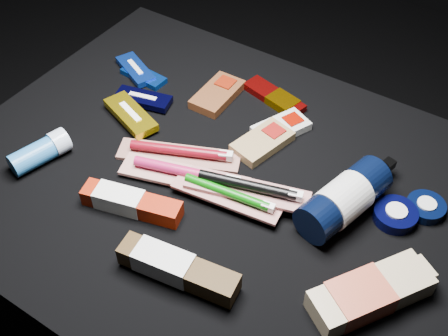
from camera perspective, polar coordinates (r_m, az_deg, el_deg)
The scene contains 21 objects.
ground at distance 1.36m, azimuth -0.78°, elevation -12.25°, with size 3.00×3.00×0.00m, color black.
cloth_table at distance 1.20m, azimuth -0.87°, elevation -7.28°, with size 0.98×0.78×0.40m, color black.
luna_bar_0 at distance 1.27m, azimuth -8.18°, elevation 9.24°, with size 0.11×0.05×0.01m.
luna_bar_1 at distance 1.28m, azimuth -8.98°, elevation 9.85°, with size 0.12×0.09×0.02m.
luna_bar_2 at distance 1.20m, azimuth -8.22°, elevation 6.97°, with size 0.13×0.07×0.02m.
luna_bar_3 at distance 1.16m, azimuth -9.46°, elevation 5.36°, with size 0.14×0.09×0.02m.
clif_bar_0 at distance 1.20m, azimuth -0.54°, elevation 7.62°, with size 0.07×0.13×0.02m.
clif_bar_1 at distance 1.13m, azimuth 6.00°, elevation 4.14°, with size 0.10×0.13×0.02m.
clif_bar_2 at distance 1.10m, azimuth 4.11°, elevation 2.77°, with size 0.09×0.13×0.02m.
power_bar at distance 1.20m, azimuth 5.40°, elevation 7.02°, with size 0.15×0.08×0.02m.
lotion_bottle at distance 0.98m, azimuth 12.09°, elevation -3.09°, with size 0.11×0.23×0.07m.
cream_tin_upper at distance 1.04m, azimuth 19.79°, elevation -3.76°, with size 0.07×0.07×0.02m.
cream_tin_lower at distance 1.01m, azimuth 17.00°, elevation -4.55°, with size 0.08×0.08×0.02m.
bodywash_bottle at distance 0.89m, azimuth 14.45°, elevation -12.30°, with size 0.16×0.20×0.04m.
deodorant_stick at distance 1.11m, azimuth -18.10°, elevation 1.56°, with size 0.07×0.12×0.05m.
toothbrush_pack_0 at distance 1.07m, azimuth -4.44°, elevation 1.50°, with size 0.24×0.14×0.03m.
toothbrush_pack_1 at distance 1.02m, azimuth -3.91°, elevation -0.63°, with size 0.24×0.12×0.03m.
toothbrush_pack_2 at distance 0.98m, azimuth 0.44°, elevation -2.76°, with size 0.21×0.07×0.02m.
toothbrush_pack_3 at distance 0.98m, azimuth 2.55°, elevation -2.03°, with size 0.23×0.11×0.02m.
toothpaste_carton_red at distance 0.99m, azimuth -9.78°, elevation -3.41°, with size 0.18×0.08×0.03m.
toothpaste_carton_green at distance 0.89m, azimuth -5.20°, elevation -9.94°, with size 0.20×0.07×0.04m.
Camera 1 is at (0.40, -0.58, 1.17)m, focal length 45.00 mm.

